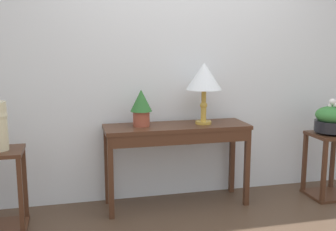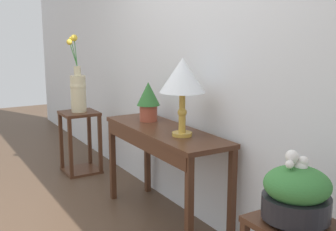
{
  "view_description": "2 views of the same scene",
  "coord_description": "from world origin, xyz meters",
  "px_view_note": "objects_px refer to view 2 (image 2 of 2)",
  "views": [
    {
      "loc": [
        -1.02,
        -2.44,
        1.47
      ],
      "look_at": [
        -0.19,
        0.98,
        0.85
      ],
      "focal_mm": 43.16,
      "sensor_mm": 36.0,
      "label": 1
    },
    {
      "loc": [
        2.66,
        -0.59,
        1.5
      ],
      "look_at": [
        -0.08,
        1.03,
        0.86
      ],
      "focal_mm": 45.57,
      "sensor_mm": 36.0,
      "label": 2
    }
  ],
  "objects_px": {
    "pedestal_stand_left": "(80,142)",
    "planter_bowl_wide_right": "(297,193)",
    "flower_vase_tall_left": "(78,88)",
    "table_lamp": "(182,78)",
    "console_table": "(162,142)",
    "potted_plant_on_console": "(148,99)"
  },
  "relations": [
    {
      "from": "potted_plant_on_console",
      "to": "pedestal_stand_left",
      "type": "distance_m",
      "value": 1.33
    },
    {
      "from": "console_table",
      "to": "flower_vase_tall_left",
      "type": "relative_size",
      "value": 1.64
    },
    {
      "from": "planter_bowl_wide_right",
      "to": "table_lamp",
      "type": "bearing_deg",
      "value": 172.57
    },
    {
      "from": "console_table",
      "to": "flower_vase_tall_left",
      "type": "bearing_deg",
      "value": -174.18
    },
    {
      "from": "table_lamp",
      "to": "planter_bowl_wide_right",
      "type": "distance_m",
      "value": 1.3
    },
    {
      "from": "pedestal_stand_left",
      "to": "planter_bowl_wide_right",
      "type": "distance_m",
      "value": 2.99
    },
    {
      "from": "pedestal_stand_left",
      "to": "table_lamp",
      "type": "bearing_deg",
      "value": 5.76
    },
    {
      "from": "planter_bowl_wide_right",
      "to": "pedestal_stand_left",
      "type": "bearing_deg",
      "value": -179.71
    },
    {
      "from": "console_table",
      "to": "potted_plant_on_console",
      "type": "relative_size",
      "value": 4.0
    },
    {
      "from": "flower_vase_tall_left",
      "to": "planter_bowl_wide_right",
      "type": "relative_size",
      "value": 2.33
    },
    {
      "from": "console_table",
      "to": "potted_plant_on_console",
      "type": "xyz_separation_m",
      "value": [
        -0.32,
        0.06,
        0.29
      ]
    },
    {
      "from": "potted_plant_on_console",
      "to": "pedestal_stand_left",
      "type": "bearing_deg",
      "value": -169.98
    },
    {
      "from": "flower_vase_tall_left",
      "to": "planter_bowl_wide_right",
      "type": "height_order",
      "value": "flower_vase_tall_left"
    },
    {
      "from": "table_lamp",
      "to": "potted_plant_on_console",
      "type": "xyz_separation_m",
      "value": [
        -0.57,
        0.03,
        -0.23
      ]
    },
    {
      "from": "console_table",
      "to": "planter_bowl_wide_right",
      "type": "distance_m",
      "value": 1.49
    },
    {
      "from": "potted_plant_on_console",
      "to": "flower_vase_tall_left",
      "type": "xyz_separation_m",
      "value": [
        -1.17,
        -0.21,
        -0.03
      ]
    },
    {
      "from": "console_table",
      "to": "pedestal_stand_left",
      "type": "relative_size",
      "value": 1.98
    },
    {
      "from": "pedestal_stand_left",
      "to": "planter_bowl_wide_right",
      "type": "bearing_deg",
      "value": 0.29
    },
    {
      "from": "flower_vase_tall_left",
      "to": "pedestal_stand_left",
      "type": "bearing_deg",
      "value": 16.45
    },
    {
      "from": "table_lamp",
      "to": "pedestal_stand_left",
      "type": "height_order",
      "value": "table_lamp"
    },
    {
      "from": "pedestal_stand_left",
      "to": "flower_vase_tall_left",
      "type": "relative_size",
      "value": 0.83
    },
    {
      "from": "flower_vase_tall_left",
      "to": "planter_bowl_wide_right",
      "type": "bearing_deg",
      "value": 0.3
    }
  ]
}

